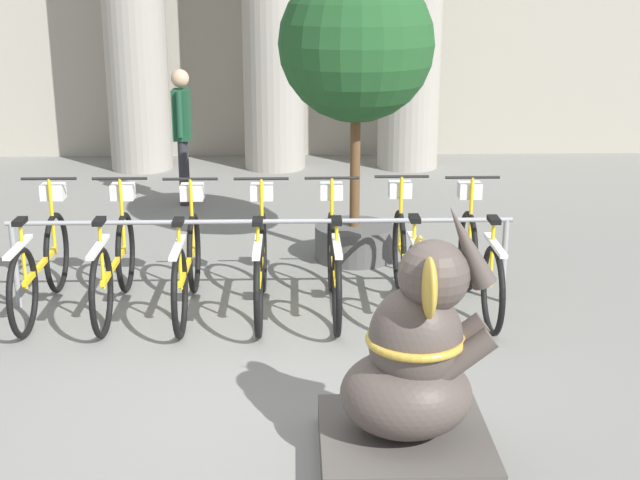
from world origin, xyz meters
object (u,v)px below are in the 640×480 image
at_px(bicycle_2, 187,264).
at_px(bicycle_6, 479,261).
at_px(potted_tree, 356,57).
at_px(bicycle_3, 261,263).
at_px(person_pedestrian, 182,125).
at_px(bicycle_1, 115,263).
at_px(bicycle_4, 334,262).
at_px(elephant_statue, 413,377).
at_px(bicycle_5, 406,260).
at_px(bicycle_0, 41,263).

distance_m(bicycle_2, bicycle_6, 2.48).
bearing_deg(potted_tree, bicycle_3, -121.96).
bearing_deg(bicycle_2, person_pedestrian, 97.11).
distance_m(bicycle_1, bicycle_6, 3.10).
distance_m(bicycle_4, elephant_statue, 2.50).
relative_size(bicycle_1, person_pedestrian, 1.07).
bearing_deg(person_pedestrian, bicycle_4, -65.22).
xyz_separation_m(bicycle_4, bicycle_6, (1.24, -0.01, 0.00)).
xyz_separation_m(bicycle_2, person_pedestrian, (-0.46, 3.68, 0.57)).
relative_size(bicycle_5, person_pedestrian, 1.07).
xyz_separation_m(bicycle_1, bicycle_6, (3.10, -0.04, 0.00)).
distance_m(bicycle_0, elephant_statue, 3.79).
distance_m(bicycle_2, bicycle_3, 0.62).
bearing_deg(bicycle_1, potted_tree, 33.00).
relative_size(bicycle_0, bicycle_6, 1.00).
bearing_deg(bicycle_6, bicycle_4, 179.54).
height_order(bicycle_0, bicycle_2, same).
bearing_deg(person_pedestrian, bicycle_5, -57.49).
bearing_deg(bicycle_1, bicycle_4, -1.04).
relative_size(bicycle_1, potted_tree, 0.62).
height_order(bicycle_0, bicycle_5, same).
bearing_deg(elephant_statue, bicycle_4, 98.04).
relative_size(bicycle_3, person_pedestrian, 1.07).
xyz_separation_m(bicycle_2, elephant_statue, (1.59, -2.47, 0.11)).
bearing_deg(bicycle_0, bicycle_5, -0.09).
relative_size(bicycle_6, elephant_statue, 1.11).
relative_size(bicycle_2, bicycle_5, 1.00).
bearing_deg(bicycle_5, bicycle_2, -178.65).
bearing_deg(bicycle_6, bicycle_0, 179.12).
relative_size(bicycle_5, bicycle_6, 1.00).
bearing_deg(bicycle_4, bicycle_3, -179.20).
distance_m(bicycle_6, potted_tree, 2.34).
height_order(bicycle_2, bicycle_5, same).
height_order(bicycle_3, potted_tree, potted_tree).
bearing_deg(person_pedestrian, bicycle_0, -102.12).
bearing_deg(bicycle_5, bicycle_4, -176.11).
relative_size(bicycle_4, bicycle_5, 1.00).
bearing_deg(bicycle_6, bicycle_3, 179.96).
relative_size(bicycle_3, bicycle_4, 1.00).
bearing_deg(bicycle_5, potted_tree, 104.33).
xyz_separation_m(bicycle_0, bicycle_1, (0.62, -0.01, 0.00)).
height_order(bicycle_0, bicycle_3, same).
xyz_separation_m(elephant_statue, potted_tree, (-0.08, 3.89, 1.47)).
distance_m(bicycle_1, elephant_statue, 3.34).
bearing_deg(bicycle_4, bicycle_2, -179.92).
height_order(bicycle_5, bicycle_6, same).
bearing_deg(bicycle_1, bicycle_2, -3.27).
bearing_deg(bicycle_3, bicycle_2, 179.36).
bearing_deg(person_pedestrian, bicycle_3, -73.69).
bearing_deg(bicycle_0, bicycle_4, -1.09).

